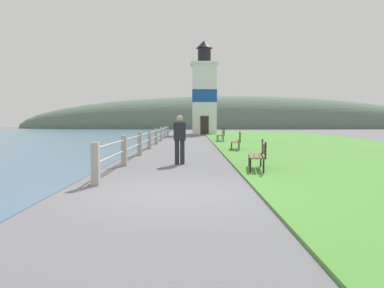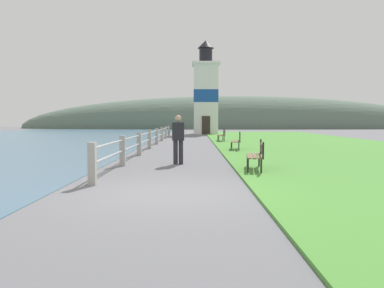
{
  "view_description": "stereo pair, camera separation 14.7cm",
  "coord_description": "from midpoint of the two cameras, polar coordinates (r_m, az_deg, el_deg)",
  "views": [
    {
      "loc": [
        0.51,
        -7.86,
        1.56
      ],
      "look_at": [
        0.51,
        11.76,
        0.3
      ],
      "focal_mm": 35.0,
      "sensor_mm": 36.0,
      "label": 1
    },
    {
      "loc": [
        0.66,
        -7.86,
        1.56
      ],
      "look_at": [
        0.51,
        11.76,
        0.3
      ],
      "focal_mm": 35.0,
      "sensor_mm": 36.0,
      "label": 2
    }
  ],
  "objects": [
    {
      "name": "park_bench_midway",
      "position": [
        19.27,
        7.09,
        0.6
      ],
      "size": [
        0.66,
        1.75,
        0.94
      ],
      "rotation": [
        0.0,
        0.0,
        3.03
      ],
      "color": "brown",
      "rests_on": "ground_plane"
    },
    {
      "name": "park_bench_far",
      "position": [
        26.89,
        4.78,
        1.48
      ],
      "size": [
        0.52,
        1.84,
        0.94
      ],
      "rotation": [
        0.0,
        0.0,
        3.12
      ],
      "color": "brown",
      "rests_on": "ground_plane"
    },
    {
      "name": "seawall_railing",
      "position": [
        22.22,
        -5.72,
        1.16
      ],
      "size": [
        0.18,
        26.61,
        1.03
      ],
      "color": "#A8A399",
      "rests_on": "ground_plane"
    },
    {
      "name": "lighthouse",
      "position": [
        41.85,
        2.2,
        7.63
      ],
      "size": [
        3.02,
        3.02,
        10.32
      ],
      "color": "white",
      "rests_on": "ground_plane"
    },
    {
      "name": "person_strolling",
      "position": [
        13.14,
        -1.8,
        0.95
      ],
      "size": [
        0.43,
        0.25,
        1.73
      ],
      "rotation": [
        0.0,
        0.0,
        1.62
      ],
      "color": "#28282D",
      "rests_on": "ground_plane"
    },
    {
      "name": "ground_plane",
      "position": [
        8.03,
        -3.78,
        -7.52
      ],
      "size": [
        160.0,
        160.0,
        0.0
      ],
      "primitive_type": "plane",
      "color": "slate"
    },
    {
      "name": "park_bench_near",
      "position": [
        11.51,
        10.23,
        -1.49
      ],
      "size": [
        0.68,
        1.66,
        0.94
      ],
      "rotation": [
        0.0,
        0.0,
        3.01
      ],
      "color": "brown",
      "rests_on": "ground_plane"
    },
    {
      "name": "distant_hillside",
      "position": [
        70.54,
        6.47,
        2.38
      ],
      "size": [
        80.0,
        16.0,
        12.0
      ],
      "color": "#566B5B",
      "rests_on": "ground_plane"
    },
    {
      "name": "grass_verge",
      "position": [
        25.13,
        17.34,
        0.02
      ],
      "size": [
        12.0,
        48.41,
        0.06
      ],
      "color": "#4C8E38",
      "rests_on": "ground_plane"
    }
  ]
}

